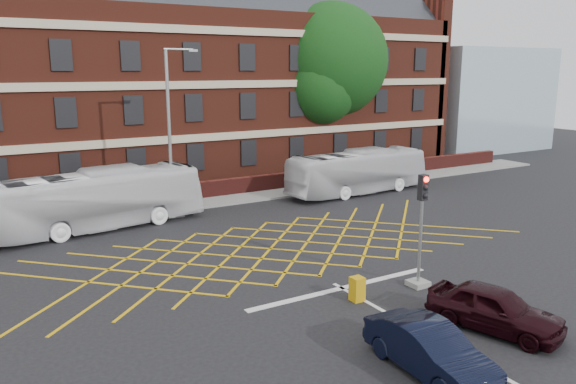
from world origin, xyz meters
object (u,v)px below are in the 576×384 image
bus_left (95,200)px  traffic_light_near (420,241)px  car_maroon (495,308)px  deciduous_tree (330,69)px  bus_right (358,172)px  utility_cabinet (357,289)px  car_navy (430,350)px  street_lamp (172,160)px

bus_left → traffic_light_near: 16.57m
car_maroon → traffic_light_near: (0.54, 3.90, 1.06)m
bus_left → deciduous_tree: 22.68m
bus_right → car_maroon: bus_right is taller
bus_left → utility_cabinet: 15.24m
car_navy → utility_cabinet: 5.02m
car_maroon → street_lamp: street_lamp is taller
bus_right → utility_cabinet: 17.75m
bus_right → street_lamp: bearing=84.3°
bus_right → utility_cabinet: (-10.86, -14.00, -0.99)m
bus_left → street_lamp: street_lamp is taller
bus_right → traffic_light_near: (-8.04, -14.09, 0.34)m
bus_right → traffic_light_near: bearing=147.1°
car_navy → deciduous_tree: bearing=62.1°
deciduous_tree → traffic_light_near: bearing=-117.2°
car_maroon → street_lamp: (-3.83, 18.54, 2.43)m
utility_cabinet → deciduous_tree: bearing=57.3°
bus_left → traffic_light_near: bearing=-155.7°
bus_left → deciduous_tree: size_ratio=0.84×
utility_cabinet → car_maroon: bearing=-60.2°
deciduous_tree → utility_cabinet: deciduous_tree is taller
bus_right → street_lamp: street_lamp is taller
bus_left → car_maroon: bearing=-163.0°
utility_cabinet → street_lamp: bearing=96.0°
utility_cabinet → traffic_light_near: bearing=-1.8°
bus_right → car_navy: (-12.17, -18.84, -0.75)m
car_navy → traffic_light_near: size_ratio=0.96×
bus_left → car_navy: (4.53, -18.88, -0.85)m
car_navy → car_maroon: 3.70m
traffic_light_near → utility_cabinet: (-2.83, 0.09, -1.33)m
bus_right → car_navy: bearing=144.0°
street_lamp → utility_cabinet: size_ratio=10.45×
car_navy → deciduous_tree: 32.10m
street_lamp → utility_cabinet: street_lamp is taller
bus_left → street_lamp: bearing=-90.4°
street_lamp → bus_left: bearing=-173.1°
deciduous_tree → street_lamp: bearing=-154.1°
bus_left → utility_cabinet: bearing=-164.7°
car_navy → utility_cabinet: size_ratio=4.73×
car_maroon → street_lamp: bearing=84.6°
bus_right → car_navy: bus_right is taller
bus_right → car_maroon: 19.94m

